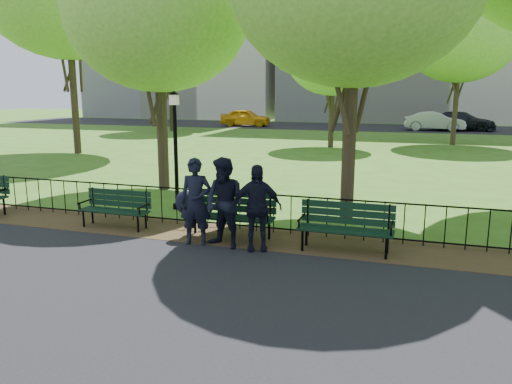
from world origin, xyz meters
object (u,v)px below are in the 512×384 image
(tree_near_w, at_px, (158,12))
(taxi, at_px, (246,118))
(park_bench_right_a, at_px, (346,222))
(tree_far_w, at_px, (169,49))
(tree_far_e, at_px, (461,33))
(lamppost, at_px, (176,146))
(park_bench_left_a, at_px, (116,205))
(tree_far_c, at_px, (333,54))
(person_right, at_px, (256,208))
(sedan_dark, at_px, (462,121))
(sedan_silver, at_px, (435,121))
(person_left, at_px, (196,202))
(person_mid, at_px, (225,203))
(park_bench_main, at_px, (209,206))

(tree_near_w, xyz_separation_m, taxi, (-6.70, 27.21, -4.71))
(park_bench_right_a, xyz_separation_m, tree_far_w, (-17.05, 25.37, 5.53))
(tree_far_e, bearing_deg, lamppost, -112.41)
(park_bench_left_a, distance_m, tree_far_e, 23.82)
(tree_far_c, distance_m, person_right, 19.10)
(park_bench_right_a, bearing_deg, person_right, -164.42)
(person_right, distance_m, sedan_dark, 33.74)
(park_bench_left_a, bearing_deg, tree_far_c, 84.08)
(tree_near_w, relative_size, taxi, 1.80)
(sedan_silver, bearing_deg, sedan_dark, -61.07)
(tree_far_w, relative_size, person_left, 4.91)
(tree_near_w, distance_m, person_left, 7.64)
(person_mid, distance_m, sedan_silver, 32.48)
(tree_far_c, xyz_separation_m, tree_far_e, (6.56, 3.54, 1.25))
(sedan_dark, bearing_deg, park_bench_main, 179.76)
(park_bench_main, bearing_deg, park_bench_left_a, 175.57)
(person_mid, bearing_deg, park_bench_main, 155.45)
(tree_far_e, bearing_deg, person_left, -105.58)
(lamppost, bearing_deg, park_bench_left_a, -103.24)
(lamppost, relative_size, tree_far_w, 0.35)
(tree_far_c, distance_m, person_left, 19.04)
(tree_far_e, bearing_deg, tree_far_w, 169.52)
(lamppost, relative_size, person_mid, 1.70)
(park_bench_left_a, distance_m, taxi, 32.61)
(sedan_silver, bearing_deg, person_right, 173.26)
(person_left, distance_m, taxi, 33.83)
(person_right, bearing_deg, lamppost, 120.52)
(person_mid, height_order, taxi, person_mid)
(taxi, bearing_deg, park_bench_right_a, -161.83)
(tree_near_w, height_order, person_mid, tree_near_w)
(park_bench_right_a, height_order, sedan_silver, sedan_silver)
(taxi, relative_size, sedan_silver, 0.97)
(park_bench_right_a, height_order, person_left, person_left)
(tree_far_e, bearing_deg, sedan_dark, 83.66)
(lamppost, bearing_deg, sedan_silver, 76.23)
(lamppost, distance_m, sedan_dark, 31.86)
(park_bench_main, distance_m, person_mid, 0.83)
(tree_far_c, bearing_deg, taxi, 125.60)
(person_mid, bearing_deg, tree_far_w, 137.79)
(tree_near_w, distance_m, tree_far_c, 13.89)
(lamppost, height_order, person_right, lamppost)
(taxi, xyz_separation_m, sedan_dark, (17.58, 0.94, -0.02))
(tree_far_c, height_order, tree_far_e, tree_far_e)
(park_bench_left_a, xyz_separation_m, sedan_silver, (7.69, 31.49, 0.21))
(park_bench_left_a, height_order, sedan_silver, sedan_silver)
(park_bench_main, height_order, tree_far_w, tree_far_w)
(person_left, distance_m, person_right, 1.30)
(lamppost, height_order, person_left, lamppost)
(tree_far_c, xyz_separation_m, person_mid, (1.04, -18.62, -4.08))
(person_left, bearing_deg, park_bench_right_a, -2.45)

